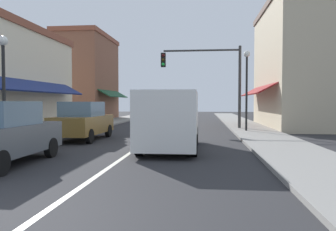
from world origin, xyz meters
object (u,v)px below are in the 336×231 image
(parked_car_nearest_left, at_px, (1,133))
(street_lamp_right_mid, at_px, (247,77))
(van_in_lane, at_px, (171,118))
(traffic_signal_mast_arm, at_px, (211,72))
(parked_car_second_left, at_px, (83,121))
(street_lamp_left_near, at_px, (3,72))

(parked_car_nearest_left, height_order, street_lamp_right_mid, street_lamp_right_mid)
(van_in_lane, height_order, traffic_signal_mast_arm, traffic_signal_mast_arm)
(traffic_signal_mast_arm, bearing_deg, street_lamp_right_mid, -44.16)
(parked_car_second_left, relative_size, van_in_lane, 0.79)
(van_in_lane, xyz_separation_m, street_lamp_right_mid, (3.67, 7.14, 2.02))
(street_lamp_left_near, bearing_deg, parked_car_nearest_left, -58.99)
(street_lamp_left_near, bearing_deg, street_lamp_right_mid, 38.27)
(van_in_lane, bearing_deg, traffic_signal_mast_arm, 79.07)
(parked_car_nearest_left, relative_size, traffic_signal_mast_arm, 0.78)
(parked_car_nearest_left, relative_size, street_lamp_left_near, 0.98)
(parked_car_nearest_left, xyz_separation_m, van_in_lane, (4.37, 3.57, 0.27))
(parked_car_second_left, relative_size, street_lamp_right_mid, 0.88)
(van_in_lane, height_order, street_lamp_right_mid, street_lamp_right_mid)
(traffic_signal_mast_arm, height_order, street_lamp_right_mid, traffic_signal_mast_arm)
(parked_car_second_left, bearing_deg, traffic_signal_mast_arm, 47.34)
(traffic_signal_mast_arm, bearing_deg, street_lamp_left_near, -129.00)
(parked_car_second_left, xyz_separation_m, traffic_signal_mast_arm, (6.03, 6.44, 2.77))
(parked_car_nearest_left, distance_m, street_lamp_left_near, 3.99)
(parked_car_nearest_left, xyz_separation_m, street_lamp_right_mid, (8.04, 10.71, 2.29))
(street_lamp_right_mid, bearing_deg, traffic_signal_mast_arm, 135.84)
(parked_car_nearest_left, height_order, van_in_lane, van_in_lane)
(traffic_signal_mast_arm, xyz_separation_m, street_lamp_right_mid, (1.99, -1.93, -0.48))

